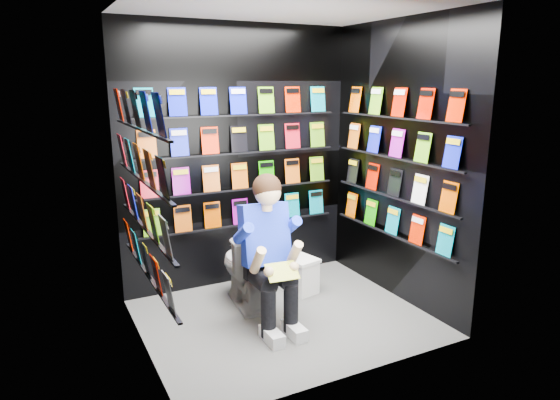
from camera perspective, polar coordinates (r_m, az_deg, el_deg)
name	(u,v)px	position (r m, az deg, el deg)	size (l,w,h in m)	color
floor	(284,318)	(4.54, 0.45, -13.35)	(2.40, 2.40, 0.00)	#5D5D5A
ceiling	(284,7)	(4.09, 0.52, 21.22)	(2.40, 2.40, 0.00)	white
wall_back	(238,158)	(5.02, -4.80, 4.85)	(2.40, 0.04, 2.60)	black
wall_front	(355,199)	(3.28, 8.53, 0.09)	(2.40, 0.04, 2.60)	black
wall_left	(136,188)	(3.73, -16.11, 1.34)	(0.04, 2.00, 2.60)	black
wall_right	(398,163)	(4.78, 13.38, 4.11)	(0.04, 2.00, 2.60)	black
comics_back	(239,158)	(4.99, -4.67, 4.86)	(2.10, 0.06, 1.37)	#F22100
comics_left	(140,187)	(3.74, -15.66, 1.46)	(0.06, 1.70, 1.37)	#F22100
comics_right	(396,163)	(4.76, 13.11, 4.14)	(0.06, 1.70, 1.37)	#F22100
toilet	(246,267)	(4.68, -3.87, -7.61)	(0.42, 0.75, 0.73)	silver
longbox	(296,275)	(5.04, 1.86, -8.51)	(0.24, 0.43, 0.32)	white
longbox_lid	(296,258)	(4.98, 1.87, -6.61)	(0.26, 0.45, 0.03)	white
reader	(263,235)	(4.22, -1.93, -4.08)	(0.53, 0.78, 1.44)	#0520D7
held_comic	(282,271)	(3.99, 0.25, -8.17)	(0.26, 0.01, 0.18)	green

